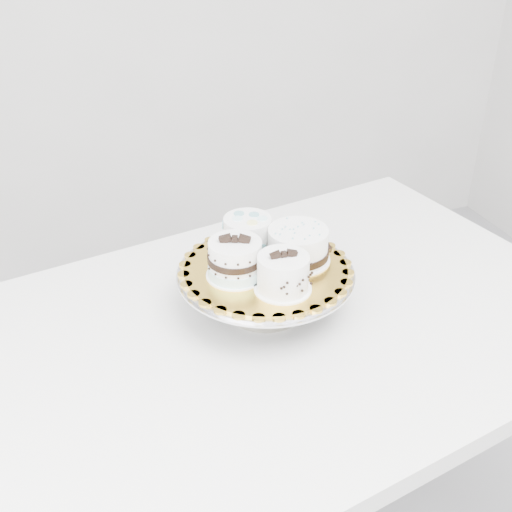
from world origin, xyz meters
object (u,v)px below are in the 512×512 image
object	(u,v)px
cake_banded	(235,260)
cake_board	(266,269)
cake_ribbon	(298,246)
cake_dots	(248,234)
cake_stand	(266,282)
table	(282,351)
cake_swirl	(283,274)

from	to	relation	value
cake_banded	cake_board	bearing A→B (deg)	27.31
cake_banded	cake_ribbon	size ratio (longest dim) A/B	0.96
cake_board	cake_dots	distance (m)	0.08
cake_ribbon	cake_stand	bearing A→B (deg)	-174.76
cake_banded	cake_dots	world-z (taller)	cake_banded
cake_stand	cake_ribbon	size ratio (longest dim) A/B	2.54
table	cake_ribbon	world-z (taller)	cake_ribbon
cake_stand	cake_board	bearing A→B (deg)	-104.04
cake_banded	cake_stand	bearing A→B (deg)	27.31
cake_ribbon	table	bearing A→B (deg)	-134.77
table	cake_ribbon	size ratio (longest dim) A/B	10.06
table	cake_ribbon	xyz separation A→B (m)	(0.05, 0.05, 0.20)
cake_stand	cake_ribbon	distance (m)	0.09
cake_board	cake_swirl	distance (m)	0.08
cake_stand	table	bearing A→B (deg)	-63.27
cake_dots	table	bearing A→B (deg)	-56.00
cake_swirl	cake_banded	world-z (taller)	cake_banded
cake_board	cake_swirl	bearing A→B (deg)	-88.02
cake_swirl	cake_banded	bearing A→B (deg)	138.34
cake_board	cake_ribbon	world-z (taller)	cake_ribbon
cake_banded	cake_dots	xyz separation A→B (m)	(0.05, 0.08, 0.00)
cake_swirl	cake_dots	world-z (taller)	cake_swirl
cake_banded	cake_ribbon	xyz separation A→B (m)	(0.13, 0.01, -0.00)
table	cake_dots	size ratio (longest dim) A/B	11.16
cake_board	cake_banded	size ratio (longest dim) A/B	2.43
table	cake_stand	bearing A→B (deg)	106.83
cake_board	cake_banded	bearing A→B (deg)	-175.69
table	cake_stand	size ratio (longest dim) A/B	3.96
cake_ribbon	cake_board	bearing A→B (deg)	-174.76
table	cake_dots	xyz separation A→B (m)	(-0.03, 0.12, 0.21)
cake_banded	table	bearing A→B (deg)	-1.10
cake_dots	cake_ribbon	distance (m)	0.10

